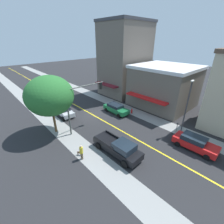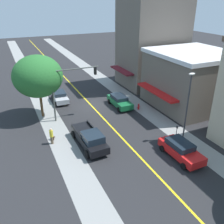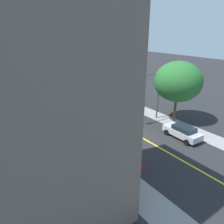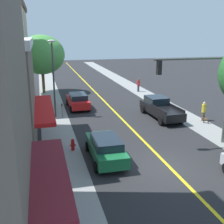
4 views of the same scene
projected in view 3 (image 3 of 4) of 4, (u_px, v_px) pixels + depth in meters
name	position (u px, v px, depth m)	size (l,w,h in m)	color
ground_plane	(138.00, 136.00, 24.32)	(140.00, 140.00, 0.00)	#262628
sidewalk_left	(91.00, 152.00, 21.08)	(2.54, 126.00, 0.01)	gray
sidewalk_right	(174.00, 123.00, 27.55)	(2.54, 126.00, 0.01)	gray
road_centerline_stripe	(138.00, 136.00, 24.32)	(0.20, 126.00, 0.00)	yellow
pale_office_building	(27.00, 104.00, 11.36)	(10.87, 8.13, 14.95)	#665B51
brick_apartment_block	(4.00, 114.00, 20.36)	(10.92, 10.27, 7.36)	#665B51
street_tree_left_near	(18.00, 68.00, 37.06)	(5.91, 5.91, 7.53)	brown
street_tree_right_corner	(178.00, 82.00, 26.49)	(5.85, 5.85, 7.66)	brown
fire_hydrant	(80.00, 132.00, 24.30)	(0.44, 0.24, 0.82)	red
parking_meter	(53.00, 108.00, 30.14)	(0.12, 0.18, 1.36)	#4C4C51
traffic_light_mast	(149.00, 88.00, 26.68)	(5.78, 0.32, 6.48)	#474C47
street_lamp	(46.00, 84.00, 28.90)	(0.70, 0.36, 7.13)	#38383D
red_sedan_left_curb	(58.00, 101.00, 33.53)	(2.17, 4.71, 1.58)	red
green_sedan_left_curb	(103.00, 131.00, 23.61)	(2.06, 4.74, 1.51)	#196638
silver_sedan_right_curb	(182.00, 132.00, 23.52)	(2.06, 4.28, 1.45)	#B7BABF
black_pickup_truck	(115.00, 101.00, 33.22)	(2.36, 5.94, 1.82)	black
pedestrian_yellow_shirt	(140.00, 100.00, 33.48)	(0.36, 0.36, 1.77)	brown
pedestrian_red_shirt	(89.00, 84.00, 43.47)	(0.38, 0.38, 1.77)	#33384C
small_dog	(142.00, 105.00, 33.08)	(0.56, 0.63, 0.52)	#4C3828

